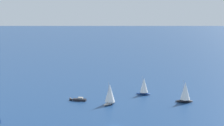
% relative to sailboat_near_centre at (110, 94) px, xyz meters
% --- Properties ---
extents(ground_plane, '(2000.00, 2000.00, 0.00)m').
position_rel_sailboat_near_centre_xyz_m(ground_plane, '(-26.31, 8.21, -4.35)').
color(ground_plane, navy).
extents(sailboat_near_centre, '(5.91, 7.32, 9.54)m').
position_rel_sailboat_near_centre_xyz_m(sailboat_near_centre, '(0.00, 0.00, 0.00)').
color(sailboat_near_centre, '#9E9993').
rests_on(sailboat_near_centre, ground_plane).
extents(motorboat_far_port, '(5.19, 7.05, 2.06)m').
position_rel_sailboat_near_centre_xyz_m(motorboat_far_port, '(10.52, 10.97, -3.80)').
color(motorboat_far_port, black).
rests_on(motorboat_far_port, ground_plane).
extents(sailboat_inshore, '(5.42, 7.72, 9.68)m').
position_rel_sailboat_near_centre_xyz_m(sailboat_inshore, '(-8.20, -30.71, 0.06)').
color(sailboat_inshore, black).
rests_on(sailboat_inshore, ground_plane).
extents(sailboat_ahead, '(5.58, 6.49, 8.67)m').
position_rel_sailboat_near_centre_xyz_m(sailboat_ahead, '(10.22, -20.58, -0.40)').
color(sailboat_ahead, '#23478C').
rests_on(sailboat_ahead, ground_plane).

